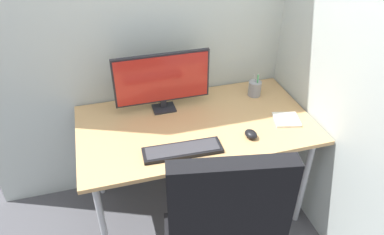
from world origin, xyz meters
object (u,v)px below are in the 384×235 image
at_px(mouse, 251,134).
at_px(notebook, 286,120).
at_px(pen_holder, 255,88).
at_px(keyboard, 182,150).
at_px(monitor, 162,80).

distance_m(mouse, notebook, 0.29).
distance_m(mouse, pen_holder, 0.48).
bearing_deg(keyboard, monitor, 90.90).
bearing_deg(monitor, pen_holder, -0.63).
relative_size(mouse, notebook, 0.57).
bearing_deg(monitor, keyboard, -89.10).
height_order(monitor, pen_holder, monitor).
height_order(monitor, notebook, monitor).
bearing_deg(mouse, monitor, 121.43).
height_order(pen_holder, notebook, pen_holder).
bearing_deg(notebook, monitor, 167.28).
relative_size(monitor, notebook, 4.01).
bearing_deg(monitor, mouse, -46.14).
bearing_deg(pen_holder, mouse, -116.20).
bearing_deg(mouse, notebook, 6.15).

